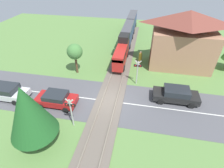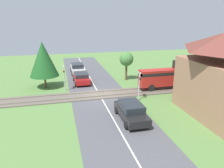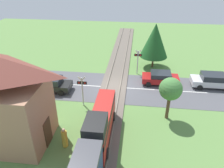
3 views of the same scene
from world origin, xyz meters
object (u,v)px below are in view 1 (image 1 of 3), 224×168
Objects in this scene: station_building at (183,41)px; car_far_side at (176,94)px; train at (128,33)px; crossing_signal_west_approach at (71,109)px; crossing_signal_east_approach at (138,69)px; pedestrian_by_station at (140,57)px; car_behind_queue at (6,92)px; car_near_crossing at (56,99)px.

car_far_side is at bearing -98.16° from station_building.
train is at bearing 140.70° from station_building.
station_building is at bearing 51.18° from crossing_signal_west_approach.
crossing_signal_east_approach is 1.86× the size of pedestrian_by_station.
crossing_signal_east_approach is (-4.13, 2.24, 1.17)m from car_far_side.
train is at bearing 102.09° from crossing_signal_east_approach.
station_building reaches higher than car_behind_queue.
crossing_signal_west_approach reaches higher than car_behind_queue.
train reaches higher than car_far_side.
crossing_signal_east_approach is (4.90, 7.37, 0.00)m from crossing_signal_west_approach.
train is at bearing 57.48° from car_behind_queue.
car_far_side is 17.39m from car_behind_queue.
car_far_side is 1.48× the size of crossing_signal_east_approach.
car_near_crossing is (-5.04, -16.57, -1.14)m from train.
crossing_signal_west_approach reaches higher than car_near_crossing.
train is 15.23m from car_far_side.
train reaches higher than car_behind_queue.
car_far_side is at bearing -28.50° from crossing_signal_east_approach.
station_building is at bearing -39.30° from train.
train is 6.70× the size of crossing_signal_east_approach.
car_behind_queue is 1.45× the size of crossing_signal_east_approach.
train is 5.14× the size of car_near_crossing.
crossing_signal_east_approach reaches higher than car_near_crossing.
pedestrian_by_station is at bearing 38.61° from car_behind_queue.
car_near_crossing is 5.53m from car_behind_queue.
station_building is (1.06, 7.43, 2.74)m from car_far_side.
crossing_signal_west_approach reaches higher than car_far_side.
crossing_signal_east_approach is at bearing 34.39° from car_near_crossing.
car_behind_queue is at bearing -158.51° from crossing_signal_east_approach.
train reaches higher than crossing_signal_west_approach.
crossing_signal_east_approach is at bearing -91.02° from pedestrian_by_station.
crossing_signal_west_approach is (8.12, -2.24, 1.17)m from car_behind_queue.
pedestrian_by_station is (2.55, -6.10, -1.13)m from train.
train is at bearing 112.66° from pedestrian_by_station.
station_building reaches higher than car_far_side.
car_near_crossing is 0.88× the size of car_far_side.
crossing_signal_east_approach reaches higher than car_behind_queue.
crossing_signal_east_approach is (7.49, 5.12, 1.22)m from car_near_crossing.
train is 2.48× the size of station_building.
train is at bearing 73.09° from car_near_crossing.
pedestrian_by_station is at bearing 54.09° from car_near_crossing.
car_behind_queue is 8.50m from crossing_signal_west_approach.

